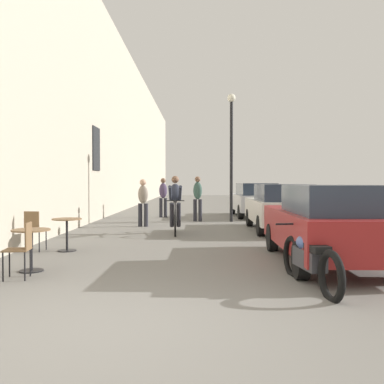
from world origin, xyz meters
name	(u,v)px	position (x,y,z in m)	size (l,w,h in m)	color
ground_plane	(124,327)	(0.00, 0.00, 0.00)	(88.00, 88.00, 0.00)	slate
building_facade_left	(101,113)	(-3.45, 14.00, 4.53)	(0.54, 68.00, 9.07)	#B7AD99
cafe_table_near	(31,241)	(-2.07, 2.74, 0.52)	(0.64, 0.64, 0.72)	black
cafe_chair_near_toward_street	(22,246)	(-1.99, 2.19, 0.52)	(0.43, 0.43, 0.89)	black
cafe_table_mid	(67,227)	(-2.11, 4.85, 0.52)	(0.64, 0.64, 0.72)	black
cafe_chair_mid_toward_street	(34,228)	(-2.81, 4.77, 0.52)	(0.42, 0.42, 0.89)	black
cyclist_on_bicycle	(175,206)	(0.12, 8.02, 0.81)	(0.52, 1.76, 1.74)	black
pedestrian_near	(143,200)	(-1.09, 9.97, 0.91)	(0.35, 0.25, 1.63)	#26262D
pedestrian_mid	(198,196)	(0.78, 11.87, 0.98)	(0.37, 0.28, 1.74)	#26262D
pedestrian_far	(163,195)	(-0.70, 13.70, 0.96)	(0.38, 0.30, 1.70)	#26262D
street_lamp	(231,141)	(2.08, 11.78, 3.11)	(0.32, 0.32, 4.90)	black
parked_car_nearest	(328,223)	(3.19, 3.43, 0.76)	(1.80, 4.17, 1.48)	maroon
parked_car_second	(280,207)	(3.34, 8.67, 0.76)	(1.77, 4.12, 1.46)	beige
parked_car_third	(254,199)	(3.28, 14.06, 0.76)	(1.88, 4.20, 1.47)	#B7B7BC
parked_motorcycle	(310,259)	(2.42, 1.77, 0.40)	(0.62, 2.14, 0.92)	black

